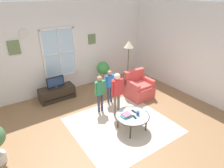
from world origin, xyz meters
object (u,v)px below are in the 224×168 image
at_px(coffee_table, 132,116).
at_px(person_green_shirt, 100,90).
at_px(tv_stand, 57,93).
at_px(television, 55,82).
at_px(armchair, 139,88).
at_px(person_red_shirt, 117,90).
at_px(cup, 138,113).
at_px(person_blue_shirt, 110,83).
at_px(remote_near_cup, 135,117).
at_px(book_stack, 126,115).
at_px(potted_plant_by_window, 103,72).
at_px(floor_lamp, 129,49).
at_px(remote_near_books, 134,111).

relative_size(coffee_table, person_green_shirt, 0.76).
distance_m(tv_stand, person_green_shirt, 1.69).
relative_size(tv_stand, television, 2.04).
relative_size(armchair, person_red_shirt, 0.68).
height_order(cup, person_blue_shirt, person_blue_shirt).
xyz_separation_m(armchair, remote_near_cup, (-1.28, -1.29, 0.10)).
xyz_separation_m(book_stack, potted_plant_by_window, (0.91, 2.52, 0.09)).
relative_size(cup, potted_plant_by_window, 0.11).
bearing_deg(cup, book_stack, 157.43).
bearing_deg(tv_stand, person_red_shirt, -59.33).
bearing_deg(television, person_blue_shirt, -41.06).
relative_size(person_red_shirt, floor_lamp, 0.73).
distance_m(person_blue_shirt, potted_plant_by_window, 1.26).
bearing_deg(book_stack, potted_plant_by_window, 70.23).
bearing_deg(person_red_shirt, person_blue_shirt, 72.03).
height_order(armchair, remote_near_cup, armchair).
xyz_separation_m(remote_near_cup, person_blue_shirt, (0.29, 1.52, 0.25)).
xyz_separation_m(tv_stand, remote_near_cup, (1.01, -2.65, 0.22)).
distance_m(tv_stand, person_blue_shirt, 1.79).
distance_m(person_red_shirt, person_green_shirt, 0.51).
bearing_deg(remote_near_cup, remote_near_books, 54.26).
height_order(tv_stand, remote_near_books, remote_near_books).
height_order(television, remote_near_cup, television).
bearing_deg(book_stack, remote_near_cup, -46.94).
distance_m(cup, floor_lamp, 2.42).
xyz_separation_m(armchair, person_red_shirt, (-1.21, -0.45, 0.47)).
xyz_separation_m(tv_stand, person_green_shirt, (0.79, -1.41, 0.50)).
bearing_deg(remote_near_books, person_green_shirt, 109.36).
distance_m(potted_plant_by_window, floor_lamp, 1.31).
distance_m(television, book_stack, 2.66).
distance_m(book_stack, person_blue_shirt, 1.45).
bearing_deg(armchair, remote_near_books, -136.18).
bearing_deg(remote_near_cup, person_green_shirt, 100.21).
relative_size(person_green_shirt, floor_lamp, 0.64).
bearing_deg(remote_near_books, remote_near_cup, -125.74).
bearing_deg(coffee_table, television, 111.74).
height_order(television, cup, television).
bearing_deg(armchair, person_red_shirt, -159.43).
bearing_deg(remote_near_books, person_red_shirt, 96.65).
height_order(person_red_shirt, person_green_shirt, person_red_shirt).
distance_m(cup, potted_plant_by_window, 2.71).
xyz_separation_m(remote_near_books, person_green_shirt, (-0.37, 1.04, 0.28)).
height_order(cup, potted_plant_by_window, potted_plant_by_window).
xyz_separation_m(television, person_blue_shirt, (1.30, -1.13, 0.06)).
xyz_separation_m(remote_near_cup, person_green_shirt, (-0.22, 1.24, 0.28)).
bearing_deg(person_red_shirt, person_green_shirt, 125.70).
distance_m(remote_near_cup, potted_plant_by_window, 2.78).
bearing_deg(cup, remote_near_cup, -165.57).
distance_m(book_stack, remote_near_books, 0.29).
distance_m(armchair, floor_lamp, 1.30).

